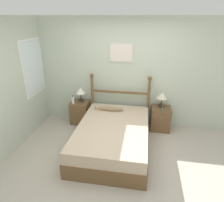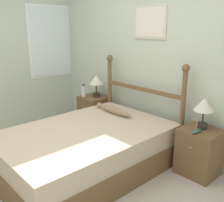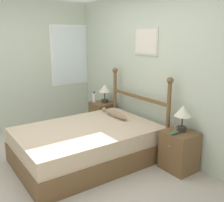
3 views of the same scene
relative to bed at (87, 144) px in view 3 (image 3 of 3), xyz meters
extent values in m
plane|color=#B7AD9E|center=(0.13, -0.56, -0.26)|extent=(16.00, 16.00, 0.00)
cube|color=beige|center=(0.13, 1.17, 1.02)|extent=(6.40, 0.06, 2.55)
cube|color=beige|center=(0.00, 1.13, 1.51)|extent=(0.55, 0.02, 0.44)
cube|color=silver|center=(0.00, 1.12, 1.51)|extent=(0.49, 0.01, 0.38)
cube|color=beige|center=(-2.00, -0.56, 1.02)|extent=(0.06, 6.40, 2.55)
cube|color=white|center=(-1.97, 0.73, 1.19)|extent=(0.01, 0.87, 1.27)
cube|color=white|center=(-1.96, 0.73, 1.19)|extent=(0.01, 0.79, 1.19)
cube|color=brown|center=(0.00, 0.00, -0.11)|extent=(1.42, 2.07, 0.29)
cube|color=#CCB293|center=(0.00, 0.00, 0.15)|extent=(1.38, 2.03, 0.23)
cylinder|color=brown|center=(-0.68, 1.00, 0.34)|extent=(0.06, 0.06, 1.20)
sphere|color=brown|center=(-0.68, 1.00, 0.98)|extent=(0.10, 0.10, 0.10)
cylinder|color=brown|center=(0.68, 1.00, 0.34)|extent=(0.06, 0.06, 1.20)
sphere|color=brown|center=(0.68, 1.00, 0.98)|extent=(0.10, 0.10, 0.10)
cube|color=brown|center=(0.00, 1.00, 0.60)|extent=(1.36, 0.04, 0.05)
cube|color=brown|center=(-1.00, 0.92, 0.02)|extent=(0.44, 0.39, 0.57)
sphere|color=tan|center=(-1.00, 0.71, 0.15)|extent=(0.02, 0.02, 0.02)
cube|color=brown|center=(1.00, 0.92, 0.02)|extent=(0.44, 0.39, 0.57)
sphere|color=tan|center=(1.00, 0.71, 0.15)|extent=(0.02, 0.02, 0.02)
cylinder|color=#2D2823|center=(-0.96, 0.95, 0.34)|extent=(0.12, 0.12, 0.07)
cylinder|color=#2D2823|center=(-0.96, 0.95, 0.45)|extent=(0.02, 0.02, 0.15)
cone|color=beige|center=(-0.96, 0.95, 0.60)|extent=(0.24, 0.24, 0.15)
cylinder|color=#2D2823|center=(0.98, 0.96, 0.34)|extent=(0.12, 0.12, 0.07)
cylinder|color=#2D2823|center=(0.98, 0.96, 0.45)|extent=(0.02, 0.02, 0.15)
cone|color=beige|center=(0.98, 0.96, 0.60)|extent=(0.24, 0.24, 0.15)
cylinder|color=white|center=(-1.12, 0.81, 0.40)|extent=(0.07, 0.07, 0.18)
sphere|color=#333338|center=(-1.12, 0.81, 0.51)|extent=(0.04, 0.04, 0.04)
ellipsoid|color=#386651|center=(1.00, 0.79, 0.33)|extent=(0.06, 0.19, 0.04)
cylinder|color=#997F56|center=(1.00, 0.79, 0.42)|extent=(0.01, 0.01, 0.15)
ellipsoid|color=#997A5B|center=(-0.17, 0.66, 0.32)|extent=(0.61, 0.11, 0.10)
cone|color=#997A5B|center=(-0.50, 0.66, 0.32)|extent=(0.06, 0.09, 0.09)
camera|label=1|loc=(0.57, -3.41, 2.28)|focal=32.00mm
camera|label=2|loc=(2.37, -1.75, 1.47)|focal=42.00mm
camera|label=3|loc=(3.25, -1.81, 1.61)|focal=42.00mm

